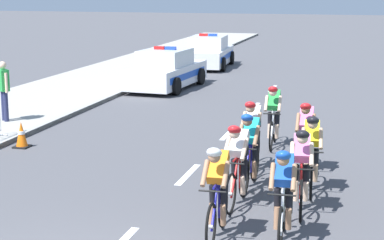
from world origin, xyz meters
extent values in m
cube|color=#A3A099|center=(-7.09, 14.00, 0.06)|extent=(4.30, 60.00, 0.12)
cube|color=#9E9E99|center=(-5.02, 14.00, 0.07)|extent=(0.16, 60.00, 0.13)
cube|color=white|center=(0.00, 5.93, 0.00)|extent=(0.14, 1.60, 0.01)
cube|color=white|center=(0.00, 9.93, 0.00)|extent=(0.14, 1.60, 0.01)
cube|color=white|center=(0.00, 13.93, 0.00)|extent=(0.14, 1.60, 0.01)
cube|color=white|center=(0.00, 17.93, 0.00)|extent=(0.14, 1.60, 0.01)
torus|color=black|center=(1.40, 2.16, 0.36)|extent=(0.07, 0.73, 0.72)
cylinder|color=#99999E|center=(1.40, 2.16, 0.36)|extent=(0.06, 0.06, 0.06)
torus|color=black|center=(1.36, 3.16, 0.36)|extent=(0.07, 0.73, 0.72)
cylinder|color=#99999E|center=(1.36, 3.16, 0.36)|extent=(0.06, 0.06, 0.06)
cylinder|color=#1E1E99|center=(1.38, 2.61, 0.90)|extent=(0.06, 0.55, 0.04)
cylinder|color=#1E1E99|center=(1.39, 2.43, 0.58)|extent=(0.06, 0.48, 0.63)
cylinder|color=#1E1E99|center=(1.37, 2.81, 0.60)|extent=(0.04, 0.04, 0.65)
cylinder|color=black|center=(1.39, 2.26, 0.88)|extent=(0.42, 0.04, 0.03)
cube|color=black|center=(1.37, 2.81, 0.94)|extent=(0.11, 0.22, 0.05)
cube|color=orange|center=(1.38, 2.68, 1.14)|extent=(0.30, 0.55, 0.47)
cube|color=black|center=(1.37, 2.80, 0.98)|extent=(0.29, 0.21, 0.18)
cylinder|color=black|center=(1.47, 2.75, 0.64)|extent=(0.12, 0.23, 0.40)
cylinder|color=#9E7051|center=(1.47, 2.67, 0.37)|extent=(0.10, 0.16, 0.36)
cylinder|color=black|center=(1.29, 2.75, 0.64)|extent=(0.12, 0.17, 0.40)
cylinder|color=#9E7051|center=(1.29, 2.67, 0.37)|extent=(0.09, 0.13, 0.36)
cylinder|color=#9E7051|center=(1.55, 2.47, 1.09)|extent=(0.09, 0.40, 0.35)
cylinder|color=#9E7051|center=(1.23, 2.46, 1.09)|extent=(0.09, 0.40, 0.35)
sphere|color=#9E7051|center=(1.39, 2.38, 1.38)|extent=(0.19, 0.19, 0.19)
ellipsoid|color=white|center=(1.39, 2.37, 1.45)|extent=(0.24, 0.32, 0.24)
torus|color=black|center=(2.42, 2.26, 0.36)|extent=(0.09, 0.73, 0.72)
cylinder|color=#99999E|center=(2.42, 2.26, 0.36)|extent=(0.06, 0.06, 0.06)
torus|color=black|center=(2.35, 3.25, 0.36)|extent=(0.09, 0.73, 0.72)
cylinder|color=#99999E|center=(2.35, 3.25, 0.36)|extent=(0.06, 0.06, 0.06)
cylinder|color=white|center=(2.39, 2.70, 0.90)|extent=(0.07, 0.55, 0.04)
cylinder|color=white|center=(2.40, 2.53, 0.58)|extent=(0.07, 0.48, 0.63)
cylinder|color=white|center=(2.37, 2.90, 0.60)|extent=(0.04, 0.04, 0.65)
cylinder|color=black|center=(2.41, 2.36, 0.88)|extent=(0.42, 0.06, 0.03)
cube|color=black|center=(2.37, 2.90, 0.94)|extent=(0.11, 0.23, 0.05)
cube|color=blue|center=(2.38, 2.78, 1.14)|extent=(0.32, 0.57, 0.45)
cube|color=black|center=(2.37, 2.89, 0.98)|extent=(0.29, 0.22, 0.18)
cylinder|color=black|center=(2.47, 2.85, 0.64)|extent=(0.12, 0.23, 0.40)
cylinder|color=#9E7051|center=(2.47, 2.77, 0.37)|extent=(0.10, 0.16, 0.36)
cylinder|color=black|center=(2.29, 2.84, 0.64)|extent=(0.12, 0.18, 0.40)
cylinder|color=#9E7051|center=(2.29, 2.76, 0.37)|extent=(0.10, 0.13, 0.36)
cylinder|color=#9E7051|center=(2.55, 2.58, 1.09)|extent=(0.10, 0.41, 0.35)
cylinder|color=#9E7051|center=(2.24, 2.55, 1.09)|extent=(0.10, 0.41, 0.35)
sphere|color=#9E7051|center=(2.40, 2.48, 1.38)|extent=(0.19, 0.19, 0.19)
ellipsoid|color=blue|center=(2.40, 2.47, 1.45)|extent=(0.25, 0.33, 0.24)
torus|color=black|center=(1.35, 3.78, 0.36)|extent=(0.08, 0.73, 0.72)
cylinder|color=#99999E|center=(1.35, 3.78, 0.36)|extent=(0.06, 0.06, 0.06)
torus|color=black|center=(1.40, 4.78, 0.36)|extent=(0.08, 0.73, 0.72)
cylinder|color=#99999E|center=(1.40, 4.78, 0.36)|extent=(0.06, 0.06, 0.06)
cylinder|color=#B21919|center=(1.37, 4.23, 0.90)|extent=(0.06, 0.55, 0.04)
cylinder|color=#B21919|center=(1.37, 4.06, 0.58)|extent=(0.06, 0.48, 0.63)
cylinder|color=#B21919|center=(1.38, 4.43, 0.60)|extent=(0.04, 0.04, 0.65)
cylinder|color=black|center=(1.36, 3.88, 0.88)|extent=(0.42, 0.05, 0.03)
cube|color=black|center=(1.38, 4.43, 0.94)|extent=(0.11, 0.22, 0.05)
cube|color=white|center=(1.38, 4.31, 1.14)|extent=(0.31, 0.56, 0.44)
cube|color=black|center=(1.38, 4.42, 0.98)|extent=(0.29, 0.21, 0.18)
cylinder|color=black|center=(1.47, 4.37, 0.64)|extent=(0.12, 0.23, 0.40)
cylinder|color=beige|center=(1.47, 4.29, 0.37)|extent=(0.10, 0.16, 0.36)
cylinder|color=black|center=(1.29, 4.38, 0.64)|extent=(0.12, 0.17, 0.40)
cylinder|color=beige|center=(1.29, 4.30, 0.37)|extent=(0.10, 0.13, 0.36)
cylinder|color=beige|center=(1.53, 4.08, 1.09)|extent=(0.10, 0.40, 0.35)
cylinder|color=beige|center=(1.21, 4.10, 1.09)|extent=(0.10, 0.40, 0.35)
sphere|color=beige|center=(1.36, 4.01, 1.38)|extent=(0.19, 0.19, 0.19)
ellipsoid|color=red|center=(1.36, 4.00, 1.45)|extent=(0.24, 0.33, 0.24)
torus|color=black|center=(2.56, 3.71, 0.36)|extent=(0.13, 0.72, 0.72)
cylinder|color=#99999E|center=(2.56, 3.71, 0.36)|extent=(0.07, 0.07, 0.06)
torus|color=black|center=(2.44, 4.70, 0.36)|extent=(0.13, 0.72, 0.72)
cylinder|color=#99999E|center=(2.44, 4.70, 0.36)|extent=(0.07, 0.07, 0.06)
cylinder|color=#B21919|center=(2.51, 4.15, 0.90)|extent=(0.10, 0.55, 0.04)
cylinder|color=#B21919|center=(2.53, 3.98, 0.58)|extent=(0.09, 0.48, 0.63)
cylinder|color=#B21919|center=(2.48, 4.35, 0.60)|extent=(0.04, 0.04, 0.65)
cylinder|color=black|center=(2.55, 3.81, 0.88)|extent=(0.42, 0.08, 0.03)
cube|color=black|center=(2.48, 4.35, 0.94)|extent=(0.12, 0.23, 0.05)
cube|color=pink|center=(2.50, 4.23, 1.14)|extent=(0.34, 0.58, 0.44)
cube|color=black|center=(2.48, 4.34, 0.98)|extent=(0.30, 0.23, 0.18)
cylinder|color=black|center=(2.58, 4.30, 0.64)|extent=(0.13, 0.23, 0.40)
cylinder|color=beige|center=(2.59, 4.22, 0.37)|extent=(0.11, 0.16, 0.36)
cylinder|color=black|center=(2.40, 4.28, 0.64)|extent=(0.13, 0.18, 0.40)
cylinder|color=beige|center=(2.41, 4.20, 0.37)|extent=(0.10, 0.13, 0.36)
cylinder|color=beige|center=(2.68, 4.03, 1.09)|extent=(0.12, 0.41, 0.35)
cylinder|color=beige|center=(2.36, 4.00, 1.09)|extent=(0.12, 0.41, 0.35)
sphere|color=beige|center=(2.53, 3.93, 1.38)|extent=(0.19, 0.19, 0.19)
ellipsoid|color=black|center=(2.53, 3.92, 1.45)|extent=(0.26, 0.34, 0.24)
torus|color=black|center=(1.38, 4.85, 0.36)|extent=(0.07, 0.73, 0.72)
cylinder|color=#99999E|center=(1.38, 4.85, 0.36)|extent=(0.06, 0.06, 0.06)
torus|color=black|center=(1.41, 5.85, 0.36)|extent=(0.07, 0.73, 0.72)
cylinder|color=#99999E|center=(1.41, 5.85, 0.36)|extent=(0.06, 0.06, 0.06)
cylinder|color=#1E1E99|center=(1.40, 5.30, 0.90)|extent=(0.05, 0.55, 0.04)
cylinder|color=#1E1E99|center=(1.39, 5.13, 0.58)|extent=(0.06, 0.48, 0.63)
cylinder|color=#1E1E99|center=(1.40, 5.50, 0.60)|extent=(0.04, 0.04, 0.65)
cylinder|color=black|center=(1.38, 4.95, 0.88)|extent=(0.42, 0.04, 0.03)
cube|color=black|center=(1.40, 5.50, 0.94)|extent=(0.11, 0.22, 0.05)
cube|color=#19B2B7|center=(1.40, 5.38, 1.14)|extent=(0.30, 0.55, 0.46)
cube|color=black|center=(1.40, 5.49, 0.98)|extent=(0.29, 0.21, 0.18)
cylinder|color=black|center=(1.49, 5.44, 0.64)|extent=(0.12, 0.23, 0.40)
cylinder|color=#9E7051|center=(1.49, 5.36, 0.37)|extent=(0.09, 0.16, 0.36)
cylinder|color=black|center=(1.31, 5.44, 0.64)|extent=(0.12, 0.17, 0.40)
cylinder|color=#9E7051|center=(1.31, 5.36, 0.37)|extent=(0.09, 0.13, 0.36)
cylinder|color=#9E7051|center=(1.55, 5.16, 1.09)|extent=(0.09, 0.40, 0.35)
cylinder|color=#9E7051|center=(1.23, 5.17, 1.09)|extent=(0.09, 0.40, 0.35)
sphere|color=#9E7051|center=(1.39, 5.08, 1.38)|extent=(0.19, 0.19, 0.19)
ellipsoid|color=blue|center=(1.39, 5.07, 1.45)|extent=(0.24, 0.32, 0.24)
torus|color=black|center=(2.61, 4.92, 0.36)|extent=(0.12, 0.72, 0.72)
cylinder|color=#99999E|center=(2.61, 4.92, 0.36)|extent=(0.07, 0.07, 0.06)
torus|color=black|center=(2.51, 5.91, 0.36)|extent=(0.12, 0.72, 0.72)
cylinder|color=#99999E|center=(2.51, 5.91, 0.36)|extent=(0.07, 0.07, 0.06)
cylinder|color=black|center=(2.57, 5.36, 0.90)|extent=(0.09, 0.55, 0.04)
cylinder|color=black|center=(2.59, 5.19, 0.58)|extent=(0.09, 0.48, 0.63)
cylinder|color=black|center=(2.55, 5.56, 0.60)|extent=(0.04, 0.04, 0.65)
cylinder|color=black|center=(2.60, 5.02, 0.88)|extent=(0.42, 0.07, 0.03)
cube|color=black|center=(2.55, 5.56, 0.94)|extent=(0.12, 0.23, 0.05)
cube|color=yellow|center=(2.56, 5.44, 1.14)|extent=(0.33, 0.57, 0.46)
cube|color=black|center=(2.55, 5.55, 0.98)|extent=(0.30, 0.23, 0.18)
cylinder|color=black|center=(2.64, 5.51, 0.64)|extent=(0.13, 0.23, 0.40)
cylinder|color=tan|center=(2.65, 5.43, 0.37)|extent=(0.11, 0.16, 0.36)
cylinder|color=black|center=(2.46, 5.49, 0.64)|extent=(0.13, 0.18, 0.40)
cylinder|color=tan|center=(2.47, 5.41, 0.37)|extent=(0.10, 0.13, 0.36)
cylinder|color=tan|center=(2.74, 5.24, 1.09)|extent=(0.12, 0.41, 0.35)
cylinder|color=tan|center=(2.42, 5.21, 1.09)|extent=(0.12, 0.41, 0.35)
sphere|color=tan|center=(2.59, 5.14, 1.38)|extent=(0.19, 0.19, 0.19)
ellipsoid|color=black|center=(2.59, 5.13, 1.45)|extent=(0.26, 0.34, 0.24)
torus|color=black|center=(1.20, 6.17, 0.36)|extent=(0.05, 0.72, 0.72)
cylinder|color=#99999E|center=(1.20, 6.17, 0.36)|extent=(0.06, 0.06, 0.06)
torus|color=black|center=(1.22, 7.17, 0.36)|extent=(0.05, 0.72, 0.72)
cylinder|color=#99999E|center=(1.22, 7.17, 0.36)|extent=(0.06, 0.06, 0.06)
cylinder|color=#B21919|center=(1.21, 6.62, 0.90)|extent=(0.04, 0.55, 0.04)
cylinder|color=#B21919|center=(1.21, 6.45, 0.58)|extent=(0.05, 0.48, 0.63)
cylinder|color=#B21919|center=(1.21, 6.82, 0.60)|extent=(0.04, 0.04, 0.65)
cylinder|color=black|center=(1.21, 6.27, 0.88)|extent=(0.42, 0.03, 0.03)
cube|color=black|center=(1.21, 6.82, 0.94)|extent=(0.10, 0.22, 0.05)
cube|color=white|center=(1.21, 6.70, 1.14)|extent=(0.29, 0.55, 0.46)
cube|color=black|center=(1.21, 6.81, 0.98)|extent=(0.28, 0.20, 0.18)
cylinder|color=black|center=(1.30, 6.76, 0.64)|extent=(0.11, 0.22, 0.40)
cylinder|color=tan|center=(1.30, 6.68, 0.37)|extent=(0.09, 0.15, 0.36)
cylinder|color=black|center=(1.12, 6.76, 0.64)|extent=(0.11, 0.17, 0.40)
cylinder|color=tan|center=(1.12, 6.68, 0.37)|extent=(0.09, 0.12, 0.36)
cylinder|color=tan|center=(1.37, 6.48, 1.09)|extent=(0.08, 0.40, 0.35)
cylinder|color=tan|center=(1.05, 6.48, 1.09)|extent=(0.08, 0.40, 0.35)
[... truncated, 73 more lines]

